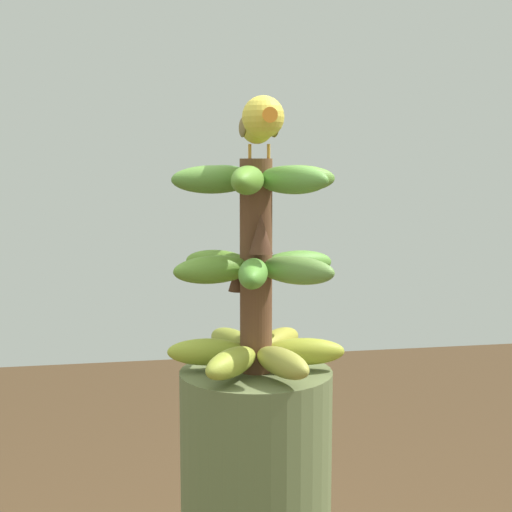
% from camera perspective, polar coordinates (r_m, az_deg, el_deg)
% --- Properties ---
extents(banana_bunch, '(0.28, 0.28, 0.33)m').
position_cam_1_polar(banana_bunch, '(1.18, -0.01, -0.78)').
color(banana_bunch, brown).
rests_on(banana_bunch, banana_tree).
extents(perched_bird, '(0.22, 0.06, 0.09)m').
position_cam_1_polar(perched_bird, '(1.14, 0.39, 9.98)').
color(perched_bird, '#C68933').
rests_on(perched_bird, banana_bunch).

